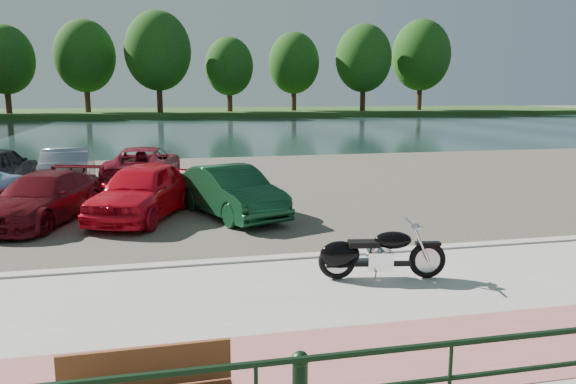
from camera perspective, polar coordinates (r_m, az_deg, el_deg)
The scene contains 15 objects.
ground at distance 9.86m, azimuth 4.63°, elevation -10.44°, with size 200.00×200.00×0.00m, color #595447.
promenade at distance 8.96m, azimuth 6.56°, elevation -12.33°, with size 60.00×6.00×0.10m, color #A6A49C.
pink_path at distance 7.67m, azimuth 10.37°, elevation -16.08°, with size 60.00×2.00×0.01m, color #915451.
kerb at distance 11.66m, azimuth 1.73°, elevation -6.72°, with size 60.00×0.30×0.14m, color #A6A49C.
parking_lot at distance 20.29m, azimuth -4.54°, elevation 0.49°, with size 60.00×18.00×0.04m, color #3D3931.
river at distance 49.00m, azimuth -9.33°, elevation 6.17°, with size 120.00×40.00×0.00m, color #1A2F2F.
far_bank at distance 80.91m, azimuth -10.68°, elevation 7.95°, with size 120.00×24.00×0.60m, color #1B4017.
railing at distance 6.16m, azimuth 16.21°, elevation -16.18°, with size 24.04×0.05×0.90m.
far_trees at distance 75.03m, azimuth -7.28°, elevation 13.37°, with size 70.25×10.68×12.52m.
motorcycle at distance 10.32m, azimuth 8.37°, elevation -6.26°, with size 2.31×0.83×1.05m.
car_3 at distance 16.10m, azimuth -23.66°, elevation -0.57°, with size 1.80×4.42×1.28m, color #5F0D15.
car_4 at distance 15.73m, azimuth -14.64°, elevation 0.14°, with size 1.78×4.42×1.51m, color red.
car_5 at distance 15.48m, azimuth -5.80°, elevation 0.03°, with size 1.46×4.18×1.38m, color #0F3A1F.
car_9 at distance 21.50m, azimuth -21.34°, elevation 2.36°, with size 1.53×4.38×1.44m, color gray.
car_10 at distance 21.52m, azimuth -14.45°, elevation 2.68°, with size 2.31×5.00×1.39m, color maroon.
Camera 1 is at (-2.76, -8.79, 3.50)m, focal length 35.00 mm.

